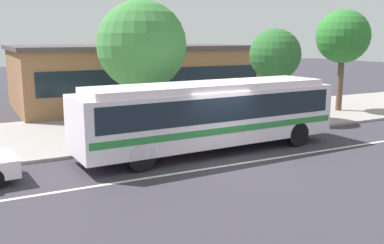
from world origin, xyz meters
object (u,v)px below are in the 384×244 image
pedestrian_waiting_near_sign (264,109)px  pedestrian_walking_along_curb (209,110)px  transit_bus (210,112)px  street_tree_near_stop (142,46)px  street_tree_mid_block (275,55)px  street_tree_far_end (343,37)px

pedestrian_waiting_near_sign → pedestrian_walking_along_curb: bearing=162.6°
transit_bus → street_tree_near_stop: street_tree_near_stop is taller
street_tree_mid_block → street_tree_far_end: size_ratio=0.81×
transit_bus → street_tree_near_stop: bearing=102.0°
pedestrian_waiting_near_sign → pedestrian_walking_along_curb: pedestrian_walking_along_curb is taller
street_tree_near_stop → street_tree_far_end: bearing=-1.0°
pedestrian_waiting_near_sign → pedestrian_walking_along_curb: 2.69m
transit_bus → street_tree_near_stop: size_ratio=1.78×
pedestrian_waiting_near_sign → transit_bus: bearing=-153.2°
street_tree_mid_block → pedestrian_walking_along_curb: bearing=-167.7°
transit_bus → street_tree_near_stop: 5.34m
pedestrian_waiting_near_sign → street_tree_near_stop: 6.47m
street_tree_far_end → street_tree_mid_block: bearing=-174.4°
pedestrian_waiting_near_sign → street_tree_mid_block: bearing=42.4°
pedestrian_walking_along_curb → street_tree_near_stop: (-2.59, 1.72, 2.95)m
pedestrian_waiting_near_sign → street_tree_near_stop: bearing=153.9°
pedestrian_waiting_near_sign → pedestrian_walking_along_curb: (-2.56, 0.81, 0.05)m
pedestrian_walking_along_curb → street_tree_mid_block: 5.23m
pedestrian_walking_along_curb → street_tree_mid_block: (4.53, 0.99, 2.41)m
transit_bus → street_tree_mid_block: street_tree_mid_block is taller
pedestrian_walking_along_curb → street_tree_far_end: (9.84, 1.51, 3.34)m
street_tree_mid_block → street_tree_far_end: street_tree_far_end is taller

